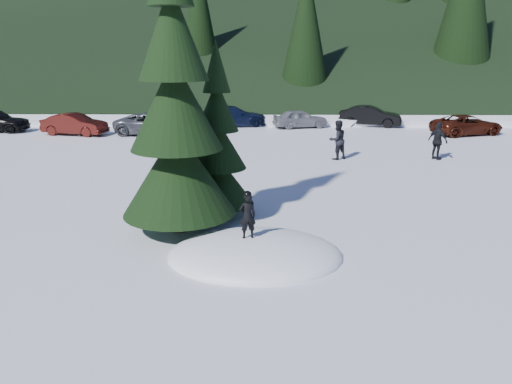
{
  "coord_description": "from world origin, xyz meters",
  "views": [
    {
      "loc": [
        0.19,
        -11.78,
        5.09
      ],
      "look_at": [
        -0.02,
        2.09,
        1.1
      ],
      "focal_mm": 35.0,
      "sensor_mm": 36.0,
      "label": 1
    }
  ],
  "objects_px": {
    "spruce_short": "(218,150)",
    "car_2": "(155,124)",
    "car_1": "(75,124)",
    "car_5": "(370,116)",
    "car_4": "(300,119)",
    "adult_1": "(438,141)",
    "child_skier": "(248,216)",
    "car_3": "(232,116)",
    "spruce_tall": "(176,116)",
    "adult_0": "(337,140)",
    "car_6": "(467,125)"
  },
  "relations": [
    {
      "from": "child_skier",
      "to": "car_4",
      "type": "distance_m",
      "value": 21.74
    },
    {
      "from": "child_skier",
      "to": "adult_1",
      "type": "distance_m",
      "value": 14.49
    },
    {
      "from": "child_skier",
      "to": "car_1",
      "type": "height_order",
      "value": "child_skier"
    },
    {
      "from": "spruce_tall",
      "to": "spruce_short",
      "type": "bearing_deg",
      "value": 54.46
    },
    {
      "from": "spruce_short",
      "to": "car_2",
      "type": "relative_size",
      "value": 1.12
    },
    {
      "from": "car_1",
      "to": "car_6",
      "type": "distance_m",
      "value": 24.06
    },
    {
      "from": "car_1",
      "to": "car_6",
      "type": "bearing_deg",
      "value": -77.03
    },
    {
      "from": "car_4",
      "to": "car_5",
      "type": "xyz_separation_m",
      "value": [
        4.82,
        0.78,
        0.07
      ]
    },
    {
      "from": "spruce_tall",
      "to": "adult_0",
      "type": "xyz_separation_m",
      "value": [
        5.91,
        9.89,
        -2.39
      ]
    },
    {
      "from": "spruce_short",
      "to": "car_1",
      "type": "height_order",
      "value": "spruce_short"
    },
    {
      "from": "spruce_tall",
      "to": "car_3",
      "type": "distance_m",
      "value": 20.61
    },
    {
      "from": "car_6",
      "to": "car_4",
      "type": "bearing_deg",
      "value": 58.05
    },
    {
      "from": "spruce_tall",
      "to": "spruce_short",
      "type": "xyz_separation_m",
      "value": [
        1.0,
        1.4,
        -1.22
      ]
    },
    {
      "from": "car_5",
      "to": "car_4",
      "type": "bearing_deg",
      "value": 112.8
    },
    {
      "from": "car_2",
      "to": "spruce_short",
      "type": "bearing_deg",
      "value": -155.43
    },
    {
      "from": "spruce_short",
      "to": "car_5",
      "type": "bearing_deg",
      "value": 65.67
    },
    {
      "from": "adult_1",
      "to": "car_5",
      "type": "relative_size",
      "value": 0.43
    },
    {
      "from": "spruce_tall",
      "to": "car_3",
      "type": "height_order",
      "value": "spruce_tall"
    },
    {
      "from": "adult_0",
      "to": "car_5",
      "type": "distance_m",
      "value": 11.34
    },
    {
      "from": "child_skier",
      "to": "car_5",
      "type": "xyz_separation_m",
      "value": [
        7.67,
        22.33,
        -0.37
      ]
    },
    {
      "from": "adult_1",
      "to": "car_2",
      "type": "relative_size",
      "value": 0.37
    },
    {
      "from": "adult_1",
      "to": "car_2",
      "type": "bearing_deg",
      "value": 32.04
    },
    {
      "from": "spruce_tall",
      "to": "car_3",
      "type": "relative_size",
      "value": 1.81
    },
    {
      "from": "car_4",
      "to": "spruce_short",
      "type": "bearing_deg",
      "value": 153.52
    },
    {
      "from": "adult_1",
      "to": "spruce_tall",
      "type": "bearing_deg",
      "value": 99.92
    },
    {
      "from": "car_2",
      "to": "car_6",
      "type": "distance_m",
      "value": 19.19
    },
    {
      "from": "adult_1",
      "to": "car_6",
      "type": "bearing_deg",
      "value": -63.12
    },
    {
      "from": "adult_1",
      "to": "car_5",
      "type": "xyz_separation_m",
      "value": [
        -0.98,
        10.71,
        -0.21
      ]
    },
    {
      "from": "spruce_short",
      "to": "car_2",
      "type": "height_order",
      "value": "spruce_short"
    },
    {
      "from": "car_2",
      "to": "car_1",
      "type": "bearing_deg",
      "value": 97.68
    },
    {
      "from": "spruce_short",
      "to": "car_3",
      "type": "bearing_deg",
      "value": 92.2
    },
    {
      "from": "adult_0",
      "to": "car_2",
      "type": "relative_size",
      "value": 0.39
    },
    {
      "from": "adult_1",
      "to": "child_skier",
      "type": "bearing_deg",
      "value": 110.43
    },
    {
      "from": "child_skier",
      "to": "car_1",
      "type": "relative_size",
      "value": 0.29
    },
    {
      "from": "car_3",
      "to": "car_6",
      "type": "relative_size",
      "value": 1.09
    },
    {
      "from": "car_2",
      "to": "car_3",
      "type": "distance_m",
      "value": 5.8
    },
    {
      "from": "car_2",
      "to": "car_5",
      "type": "height_order",
      "value": "car_5"
    },
    {
      "from": "spruce_tall",
      "to": "car_5",
      "type": "distance_m",
      "value": 22.89
    },
    {
      "from": "child_skier",
      "to": "car_3",
      "type": "distance_m",
      "value": 22.26
    },
    {
      "from": "child_skier",
      "to": "car_6",
      "type": "distance_m",
      "value": 22.88
    },
    {
      "from": "adult_0",
      "to": "car_5",
      "type": "height_order",
      "value": "adult_0"
    },
    {
      "from": "car_1",
      "to": "car_4",
      "type": "relative_size",
      "value": 1.1
    },
    {
      "from": "spruce_short",
      "to": "adult_1",
      "type": "bearing_deg",
      "value": 41.25
    },
    {
      "from": "spruce_tall",
      "to": "car_4",
      "type": "relative_size",
      "value": 2.39
    },
    {
      "from": "spruce_tall",
      "to": "car_4",
      "type": "distance_m",
      "value": 20.56
    },
    {
      "from": "car_6",
      "to": "car_3",
      "type": "bearing_deg",
      "value": 60.14
    },
    {
      "from": "adult_0",
      "to": "car_3",
      "type": "xyz_separation_m",
      "value": [
        -5.64,
        10.56,
        -0.24
      ]
    },
    {
      "from": "car_1",
      "to": "spruce_short",
      "type": "bearing_deg",
      "value": -134.51
    },
    {
      "from": "car_4",
      "to": "car_5",
      "type": "bearing_deg",
      "value": -95.51
    },
    {
      "from": "adult_0",
      "to": "adult_1",
      "type": "xyz_separation_m",
      "value": [
        4.75,
        -0.02,
        -0.03
      ]
    }
  ]
}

